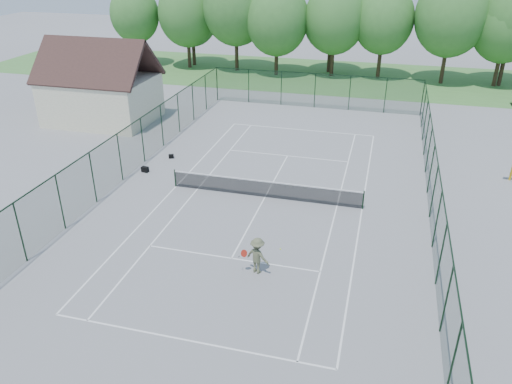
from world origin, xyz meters
TOP-DOWN VIEW (x-y plane):
  - ground at (0.00, 0.00)m, footprint 140.00×140.00m
  - grass_far at (0.00, 30.00)m, footprint 80.00×16.00m
  - court_lines at (0.00, 0.00)m, footprint 11.05×23.85m
  - tennis_net at (0.00, 0.00)m, footprint 11.08×0.08m
  - fence_enclosure at (0.00, 0.00)m, footprint 18.05×36.05m
  - utility_building at (-16.00, 10.00)m, footprint 8.60×6.27m
  - tree_line_far at (0.00, 30.00)m, footprint 39.40×6.40m
  - sports_bag_a at (-8.21, 1.45)m, footprint 0.48×0.33m
  - sports_bag_b at (-7.53, 3.99)m, footprint 0.39×0.33m
  - tennis_player at (1.42, -7.11)m, footprint 1.84×0.98m

SIDE VIEW (x-z plane):
  - ground at x=0.00m, z-range 0.00..0.00m
  - court_lines at x=0.00m, z-range 0.00..0.01m
  - grass_far at x=0.00m, z-range 0.00..0.01m
  - sports_bag_b at x=-7.53m, z-range 0.00..0.26m
  - sports_bag_a at x=-8.21m, z-range 0.00..0.35m
  - tennis_net at x=0.00m, z-range 0.03..1.13m
  - tennis_player at x=1.42m, z-range 0.00..1.72m
  - fence_enclosure at x=0.00m, z-range 0.05..3.07m
  - utility_building at x=-16.00m, z-range -0.20..6.44m
  - tree_line_far at x=0.00m, z-range 1.14..10.84m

